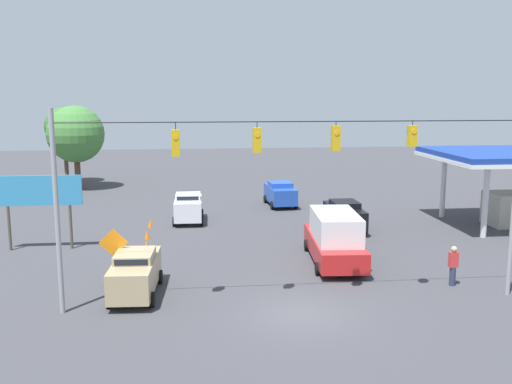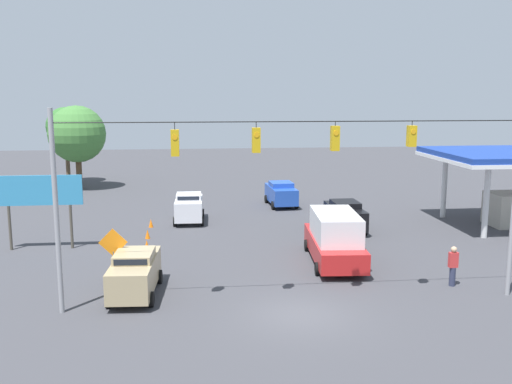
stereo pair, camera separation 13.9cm
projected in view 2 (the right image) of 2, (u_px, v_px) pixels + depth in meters
name	position (u px, v px, depth m)	size (l,w,h in m)	color
ground_plane	(299.00, 315.00, 22.71)	(140.00, 140.00, 0.00)	#3D3D42
overhead_signal_span	(293.00, 179.00, 23.06)	(19.15, 0.38, 8.17)	#939399
sedan_black_oncoming_far	(345.00, 215.00, 36.61)	(2.02, 4.49, 1.90)	black
sedan_tan_parked_shoulder	(135.00, 272.00, 24.80)	(2.17, 4.65, 1.95)	tan
box_truck_red_crossing_near	(335.00, 238.00, 29.47)	(2.89, 6.84, 2.70)	red
sedan_white_withflow_far	(189.00, 207.00, 38.97)	(2.10, 3.89, 1.97)	silver
sedan_blue_oncoming_deep	(281.00, 193.00, 44.59)	(2.25, 4.31, 1.89)	#234CB2
traffic_cone_nearest	(139.00, 277.00, 26.49)	(0.30, 0.30, 0.56)	orange
traffic_cone_second	(144.00, 260.00, 29.16)	(0.30, 0.30, 0.56)	orange
traffic_cone_third	(147.00, 245.00, 32.11)	(0.30, 0.30, 0.56)	orange
traffic_cone_fourth	(148.00, 234.00, 34.57)	(0.30, 0.30, 0.56)	orange
traffic_cone_fifth	(151.00, 223.00, 37.50)	(0.30, 0.30, 0.56)	orange
roadside_billboard	(39.00, 195.00, 31.79)	(4.78, 0.16, 4.22)	#4C473D
work_zone_sign	(113.00, 247.00, 25.21)	(1.27, 0.06, 2.84)	slate
pedestrian	(453.00, 266.00, 25.97)	(0.40, 0.28, 1.86)	#2D334C
tree_horizon_left	(77.00, 134.00, 51.90)	(5.18, 5.18, 7.65)	#4C3823
tree_horizon_right	(66.00, 127.00, 55.17)	(3.72, 3.72, 7.42)	brown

